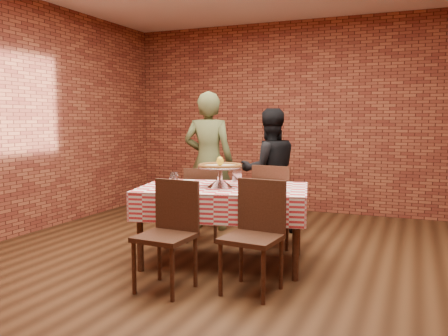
{
  "coord_description": "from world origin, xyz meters",
  "views": [
    {
      "loc": [
        1.67,
        -4.03,
        1.41
      ],
      "look_at": [
        -0.08,
        0.18,
        0.93
      ],
      "focal_mm": 37.2,
      "sensor_mm": 36.0,
      "label": 1
    }
  ],
  "objects": [
    {
      "name": "lemon",
      "position": [
        -0.08,
        0.08,
        1.01
      ],
      "size": [
        0.08,
        0.08,
        0.09
      ],
      "primitive_type": "ellipsoid",
      "rotation": [
        0.0,
        0.0,
        -0.2
      ],
      "color": "yellow",
      "rests_on": "pizza"
    },
    {
      "name": "pizza",
      "position": [
        -0.08,
        0.08,
        0.96
      ],
      "size": [
        0.5,
        0.5,
        0.03
      ],
      "primitive_type": "cylinder",
      "rotation": [
        0.0,
        0.0,
        -0.2
      ],
      "color": "beige",
      "rests_on": "pizza_stand"
    },
    {
      "name": "sweetener_packet_b",
      "position": [
        0.6,
        0.09,
        0.76
      ],
      "size": [
        0.06,
        0.05,
        0.0
      ],
      "primitive_type": "cube",
      "rotation": [
        0.0,
        0.0,
        0.27
      ],
      "color": "white",
      "rests_on": "tablecloth"
    },
    {
      "name": "chair_far_right",
      "position": [
        0.24,
        0.94,
        0.46
      ],
      "size": [
        0.46,
        0.46,
        0.91
      ],
      "primitive_type": null,
      "rotation": [
        0.0,
        0.0,
        3.07
      ],
      "color": "#422619",
      "rests_on": "ground"
    },
    {
      "name": "sweetener_packet_a",
      "position": [
        0.6,
        0.02,
        0.76
      ],
      "size": [
        0.06,
        0.06,
        0.0
      ],
      "primitive_type": "cube",
      "rotation": [
        0.0,
        0.0,
        0.64
      ],
      "color": "white",
      "rests_on": "tablecloth"
    },
    {
      "name": "back_wall",
      "position": [
        0.0,
        3.0,
        1.45
      ],
      "size": [
        5.5,
        0.0,
        5.5
      ],
      "primitive_type": "plane",
      "rotation": [
        1.57,
        0.0,
        0.0
      ],
      "color": "maroon",
      "rests_on": "ground"
    },
    {
      "name": "chair_far_left",
      "position": [
        -0.64,
        0.82,
        0.43
      ],
      "size": [
        0.5,
        0.5,
        0.86
      ],
      "primitive_type": null,
      "rotation": [
        0.0,
        0.0,
        3.54
      ],
      "color": "#422619",
      "rests_on": "ground"
    },
    {
      "name": "water_glass_left",
      "position": [
        -0.48,
        -0.13,
        0.82
      ],
      "size": [
        0.09,
        0.09,
        0.12
      ],
      "primitive_type": "cylinder",
      "rotation": [
        0.0,
        0.0,
        0.21
      ],
      "color": "white",
      "rests_on": "tablecloth"
    },
    {
      "name": "chair_near_left",
      "position": [
        -0.21,
        -0.78,
        0.45
      ],
      "size": [
        0.45,
        0.45,
        0.9
      ],
      "primitive_type": null,
      "rotation": [
        0.0,
        0.0,
        -0.06
      ],
      "color": "#422619",
      "rests_on": "ground"
    },
    {
      "name": "ground",
      "position": [
        0.0,
        0.0,
        0.0
      ],
      "size": [
        6.0,
        6.0,
        0.0
      ],
      "primitive_type": "plane",
      "color": "black",
      "rests_on": "ground"
    },
    {
      "name": "pizza_stand",
      "position": [
        -0.08,
        0.08,
        0.86
      ],
      "size": [
        0.52,
        0.52,
        0.2
      ],
      "primitive_type": null,
      "rotation": [
        0.0,
        0.0,
        -0.2
      ],
      "color": "silver",
      "rests_on": "tablecloth"
    },
    {
      "name": "condiment_caddy",
      "position": [
        -0.04,
        0.43,
        0.83
      ],
      "size": [
        0.11,
        0.1,
        0.14
      ],
      "primitive_type": "cube",
      "rotation": [
        0.0,
        0.0,
        0.26
      ],
      "color": "silver",
      "rests_on": "tablecloth"
    },
    {
      "name": "water_glass_right",
      "position": [
        -0.59,
        0.08,
        0.82
      ],
      "size": [
        0.09,
        0.09,
        0.12
      ],
      "primitive_type": "cylinder",
      "rotation": [
        0.0,
        0.0,
        0.21
      ],
      "color": "white",
      "rests_on": "tablecloth"
    },
    {
      "name": "diner_olive",
      "position": [
        -0.79,
        1.35,
        0.88
      ],
      "size": [
        0.7,
        0.52,
        1.76
      ],
      "primitive_type": "imported",
      "rotation": [
        0.0,
        0.0,
        3.31
      ],
      "color": "#4D532F",
      "rests_on": "ground"
    },
    {
      "name": "diner_black",
      "position": [
        -0.03,
        1.52,
        0.77
      ],
      "size": [
        0.95,
        0.9,
        1.55
      ],
      "primitive_type": "imported",
      "rotation": [
        0.0,
        0.0,
        3.71
      ],
      "color": "black",
      "rests_on": "ground"
    },
    {
      "name": "tablecloth",
      "position": [
        -0.06,
        0.1,
        0.62
      ],
      "size": [
        1.8,
        1.31,
        0.27
      ],
      "primitive_type": null,
      "rotation": [
        0.0,
        0.0,
        0.21
      ],
      "color": "red",
      "rests_on": "table"
    },
    {
      "name": "chair_near_right",
      "position": [
        0.46,
        -0.55,
        0.46
      ],
      "size": [
        0.47,
        0.47,
        0.91
      ],
      "primitive_type": null,
      "rotation": [
        0.0,
        0.0,
        -0.1
      ],
      "color": "#422619",
      "rests_on": "ground"
    },
    {
      "name": "side_plate",
      "position": [
        0.4,
        0.12,
        0.76
      ],
      "size": [
        0.19,
        0.19,
        0.01
      ],
      "primitive_type": "cylinder",
      "rotation": [
        0.0,
        0.0,
        0.21
      ],
      "color": "white",
      "rests_on": "tablecloth"
    },
    {
      "name": "table",
      "position": [
        -0.06,
        0.1,
        0.38
      ],
      "size": [
        1.76,
        1.27,
        0.75
      ],
      "primitive_type": "cube",
      "rotation": [
        0.0,
        0.0,
        0.21
      ],
      "color": "#422619",
      "rests_on": "ground"
    }
  ]
}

